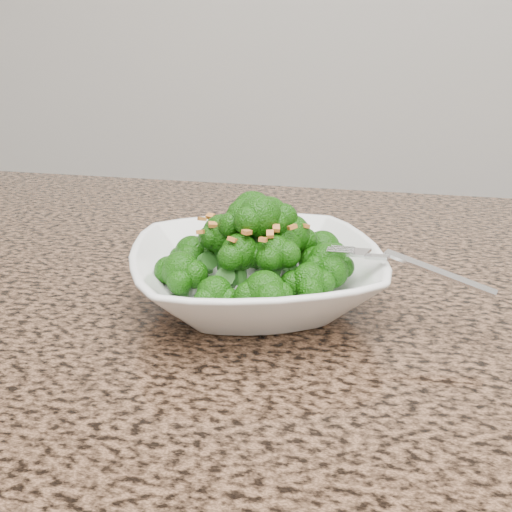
# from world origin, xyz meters

# --- Properties ---
(granite_counter) EXTENTS (1.64, 1.04, 0.03)m
(granite_counter) POSITION_xyz_m (0.00, 0.30, 0.89)
(granite_counter) COLOR brown
(granite_counter) RESTS_ON cabinet
(bowl) EXTENTS (0.30, 0.30, 0.06)m
(bowl) POSITION_xyz_m (-0.13, 0.35, 0.93)
(bowl) COLOR white
(bowl) RESTS_ON granite_counter
(broccoli_pile) EXTENTS (0.21, 0.21, 0.07)m
(broccoli_pile) POSITION_xyz_m (-0.13, 0.35, 0.99)
(broccoli_pile) COLOR #18570A
(broccoli_pile) RESTS_ON bowl
(garlic_topping) EXTENTS (0.12, 0.12, 0.01)m
(garlic_topping) POSITION_xyz_m (-0.13, 0.35, 1.03)
(garlic_topping) COLOR orange
(garlic_topping) RESTS_ON broccoli_pile
(fork) EXTENTS (0.16, 0.07, 0.01)m
(fork) POSITION_xyz_m (-0.02, 0.34, 0.96)
(fork) COLOR silver
(fork) RESTS_ON bowl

